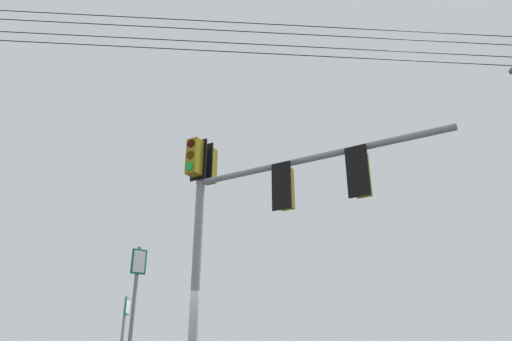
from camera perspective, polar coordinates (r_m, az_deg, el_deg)
name	(u,v)px	position (r m, az deg, el deg)	size (l,w,h in m)	color
signal_mast_assembly	(246,201)	(9.75, -1.31, -3.94)	(5.33, 3.41, 6.11)	gray
route_sign_primary	(132,318)	(8.27, -15.69, -17.87)	(0.24, 0.18, 3.04)	slate
overhead_wire_span	(175,34)	(13.01, -10.39, 16.97)	(20.13, 0.64, 1.62)	black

